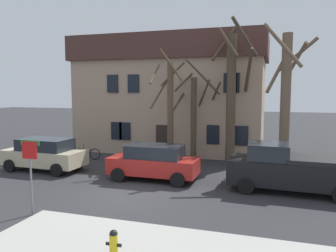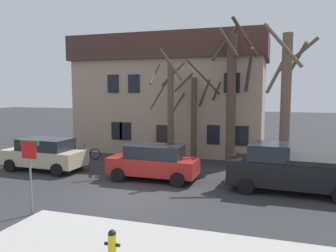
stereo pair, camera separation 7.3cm
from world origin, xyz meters
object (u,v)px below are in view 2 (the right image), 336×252
at_px(building_main, 173,93).
at_px(tree_bare_far, 232,94).
at_px(tree_bare_near, 170,108).
at_px(tree_bare_end, 286,97).
at_px(tree_bare_mid, 195,113).
at_px(pickup_truck_black, 291,169).
at_px(street_sign_pole, 30,163).
at_px(bicycle_leaning, 87,154).
at_px(fire_hydrant, 112,243).
at_px(car_red_wagon, 154,162).
at_px(car_beige_wagon, 45,154).

height_order(building_main, tree_bare_far, tree_bare_far).
xyz_separation_m(building_main, tree_bare_far, (4.88, -4.43, 0.04)).
xyz_separation_m(tree_bare_near, tree_bare_end, (6.40, -0.19, 0.68)).
relative_size(building_main, tree_bare_mid, 2.22).
height_order(pickup_truck_black, street_sign_pole, street_sign_pole).
height_order(tree_bare_far, tree_bare_end, tree_bare_far).
bearing_deg(bicycle_leaning, tree_bare_end, 0.61).
bearing_deg(fire_hydrant, tree_bare_mid, 93.65).
relative_size(tree_bare_end, fire_hydrant, 10.84).
distance_m(pickup_truck_black, bicycle_leaning, 12.47).
xyz_separation_m(fire_hydrant, street_sign_pole, (-4.17, 2.05, 1.37)).
bearing_deg(street_sign_pole, tree_bare_mid, 72.31).
distance_m(tree_bare_mid, car_red_wagon, 5.38).
distance_m(car_red_wagon, pickup_truck_black, 6.26).
height_order(tree_bare_mid, pickup_truck_black, tree_bare_mid).
relative_size(tree_bare_near, fire_hydrant, 9.38).
relative_size(fire_hydrant, street_sign_pole, 0.27).
distance_m(tree_bare_near, tree_bare_end, 6.44).
distance_m(tree_bare_mid, street_sign_pole, 11.14).
bearing_deg(building_main, pickup_truck_black, -48.09).
bearing_deg(pickup_truck_black, car_beige_wagon, 179.40).
bearing_deg(tree_bare_mid, pickup_truck_black, -42.63).
xyz_separation_m(tree_bare_end, fire_hydrant, (-4.36, -11.20, -3.51)).
xyz_separation_m(pickup_truck_black, fire_hydrant, (-4.56, -7.67, -0.51)).
xyz_separation_m(tree_bare_far, car_red_wagon, (-3.17, -4.39, -3.27)).
bearing_deg(bicycle_leaning, car_beige_wagon, -100.79).
relative_size(tree_bare_end, pickup_truck_black, 1.43).
bearing_deg(pickup_truck_black, building_main, 131.91).
relative_size(fire_hydrant, bicycle_leaning, 0.41).
distance_m(tree_bare_near, car_red_wagon, 4.40).
xyz_separation_m(tree_bare_far, street_sign_pole, (-5.64, -10.08, -2.31)).
distance_m(tree_bare_mid, bicycle_leaning, 7.27).
relative_size(pickup_truck_black, fire_hydrant, 7.58).
distance_m(tree_bare_near, fire_hydrant, 11.91).
bearing_deg(tree_bare_end, pickup_truck_black, -86.72).
relative_size(tree_bare_near, car_red_wagon, 1.54).
bearing_deg(car_red_wagon, fire_hydrant, -77.60).
bearing_deg(building_main, tree_bare_near, -75.10).
xyz_separation_m(car_beige_wagon, car_red_wagon, (6.34, -0.07, -0.02)).
bearing_deg(tree_bare_far, tree_bare_mid, 168.00).
xyz_separation_m(building_main, fire_hydrant, (3.42, -16.56, -3.64)).
relative_size(tree_bare_mid, tree_bare_end, 0.79).
bearing_deg(tree_bare_mid, car_red_wagon, -100.40).
xyz_separation_m(building_main, tree_bare_end, (7.78, -5.36, -0.13)).
xyz_separation_m(tree_bare_mid, fire_hydrant, (0.80, -12.61, -2.51)).
bearing_deg(tree_bare_mid, fire_hydrant, -86.35).
height_order(building_main, car_beige_wagon, building_main).
distance_m(tree_bare_far, car_beige_wagon, 10.94).
bearing_deg(street_sign_pole, building_main, 87.01).
distance_m(tree_bare_near, pickup_truck_black, 7.93).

